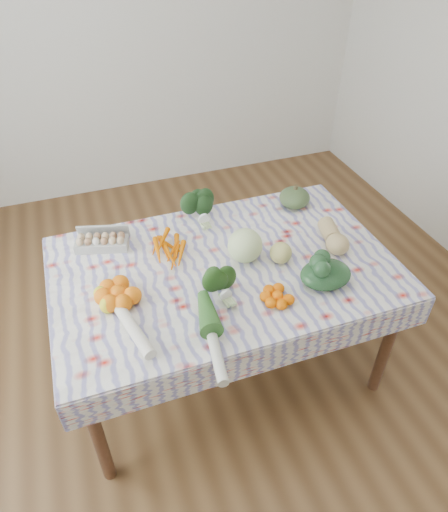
{
  "coord_description": "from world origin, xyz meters",
  "views": [
    {
      "loc": [
        -0.57,
        -1.6,
        2.21
      ],
      "look_at": [
        0.0,
        0.0,
        0.82
      ],
      "focal_mm": 32.0,
      "sensor_mm": 36.0,
      "label": 1
    }
  ],
  "objects_px": {
    "butternut_squash": "(333,235)",
    "grapefruit": "(281,253)",
    "egg_carton": "(102,243)",
    "dining_table": "(224,278)",
    "kabocha_squash": "(295,198)",
    "cabbage": "(245,246)"
  },
  "relations": [
    {
      "from": "cabbage",
      "to": "grapefruit",
      "type": "height_order",
      "value": "cabbage"
    },
    {
      "from": "dining_table",
      "to": "butternut_squash",
      "type": "xyz_separation_m",
      "value": [
        0.58,
        -0.03,
        0.14
      ]
    },
    {
      "from": "egg_carton",
      "to": "kabocha_squash",
      "type": "xyz_separation_m",
      "value": [
        1.1,
        0.03,
        0.02
      ]
    },
    {
      "from": "egg_carton",
      "to": "cabbage",
      "type": "relative_size",
      "value": 1.54
    },
    {
      "from": "dining_table",
      "to": "egg_carton",
      "type": "relative_size",
      "value": 6.07
    },
    {
      "from": "egg_carton",
      "to": "butternut_squash",
      "type": "distance_m",
      "value": 1.18
    },
    {
      "from": "kabocha_squash",
      "to": "egg_carton",
      "type": "bearing_deg",
      "value": -178.5
    },
    {
      "from": "butternut_squash",
      "to": "grapefruit",
      "type": "xyz_separation_m",
      "value": [
        -0.31,
        -0.04,
        -0.0
      ]
    },
    {
      "from": "dining_table",
      "to": "butternut_squash",
      "type": "height_order",
      "value": "butternut_squash"
    },
    {
      "from": "dining_table",
      "to": "grapefruit",
      "type": "xyz_separation_m",
      "value": [
        0.27,
        -0.07,
        0.14
      ]
    },
    {
      "from": "dining_table",
      "to": "grapefruit",
      "type": "relative_size",
      "value": 14.73
    },
    {
      "from": "egg_carton",
      "to": "butternut_squash",
      "type": "xyz_separation_m",
      "value": [
        1.13,
        -0.36,
        0.02
      ]
    },
    {
      "from": "egg_carton",
      "to": "butternut_squash",
      "type": "relative_size",
      "value": 1.05
    },
    {
      "from": "kabocha_squash",
      "to": "cabbage",
      "type": "xyz_separation_m",
      "value": [
        -0.45,
        -0.35,
        0.03
      ]
    },
    {
      "from": "butternut_squash",
      "to": "grapefruit",
      "type": "relative_size",
      "value": 2.3
    },
    {
      "from": "dining_table",
      "to": "kabocha_squash",
      "type": "relative_size",
      "value": 9.15
    },
    {
      "from": "grapefruit",
      "to": "kabocha_squash",
      "type": "bearing_deg",
      "value": 56.15
    },
    {
      "from": "cabbage",
      "to": "butternut_squash",
      "type": "relative_size",
      "value": 0.69
    },
    {
      "from": "kabocha_squash",
      "to": "grapefruit",
      "type": "height_order",
      "value": "kabocha_squash"
    },
    {
      "from": "dining_table",
      "to": "egg_carton",
      "type": "bearing_deg",
      "value": 148.29
    },
    {
      "from": "cabbage",
      "to": "butternut_squash",
      "type": "distance_m",
      "value": 0.47
    },
    {
      "from": "kabocha_squash",
      "to": "grapefruit",
      "type": "distance_m",
      "value": 0.52
    }
  ]
}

